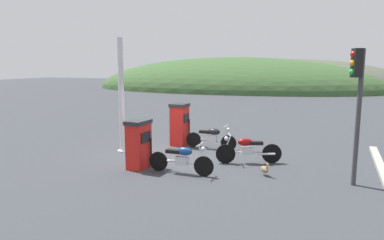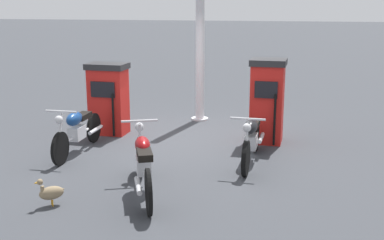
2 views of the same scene
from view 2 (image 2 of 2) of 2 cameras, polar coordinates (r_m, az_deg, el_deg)
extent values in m
plane|color=#383A3F|center=(9.70, -1.20, -2.56)|extent=(120.00, 120.00, 0.00)
cube|color=red|center=(10.31, -9.71, 2.13)|extent=(0.53, 0.77, 1.36)
cube|color=black|center=(10.02, -10.39, 3.51)|extent=(0.06, 0.52, 0.32)
cube|color=#262628|center=(10.19, -9.88, 6.21)|extent=(0.58, 0.84, 0.12)
cylinder|color=black|center=(10.00, -9.19, 0.59)|extent=(0.05, 0.05, 0.89)
cube|color=red|center=(9.64, 8.76, 1.85)|extent=(0.60, 0.65, 1.52)
cube|color=black|center=(9.29, 8.64, 3.51)|extent=(0.05, 0.43, 0.32)
cube|color=#262628|center=(9.51, 8.94, 6.70)|extent=(0.66, 0.71, 0.12)
cylinder|color=black|center=(9.35, 9.62, 0.01)|extent=(0.05, 0.05, 0.99)
cylinder|color=black|center=(8.57, -15.14, -3.25)|extent=(0.58, 0.06, 0.58)
cylinder|color=black|center=(9.80, -11.38, -0.90)|extent=(0.58, 0.06, 0.58)
cube|color=silver|center=(9.11, -13.30, -1.47)|extent=(0.36, 0.21, 0.24)
cylinder|color=silver|center=(9.16, -13.15, -1.70)|extent=(1.07, 0.07, 0.05)
ellipsoid|color=navy|center=(8.98, -13.59, 0.14)|extent=(0.48, 0.23, 0.24)
cube|color=black|center=(9.28, -12.68, 0.44)|extent=(0.44, 0.21, 0.10)
cylinder|color=silver|center=(8.52, -15.15, -1.24)|extent=(0.26, 0.04, 0.57)
cylinder|color=silver|center=(8.52, -15.04, 0.97)|extent=(0.05, 0.56, 0.04)
sphere|color=silver|center=(8.46, -15.29, 0.03)|extent=(0.14, 0.14, 0.14)
cylinder|color=silver|center=(9.57, -11.20, -1.12)|extent=(0.55, 0.08, 0.07)
cylinder|color=black|center=(7.81, 6.29, -4.49)|extent=(0.58, 0.10, 0.58)
cylinder|color=black|center=(9.13, 7.46, -1.82)|extent=(0.58, 0.10, 0.58)
cube|color=silver|center=(8.39, 6.90, -2.50)|extent=(0.37, 0.22, 0.24)
cylinder|color=silver|center=(8.46, 6.93, -2.73)|extent=(1.04, 0.10, 0.05)
ellipsoid|color=black|center=(8.25, 6.90, -0.76)|extent=(0.49, 0.24, 0.24)
cube|color=black|center=(8.59, 7.17, -0.40)|extent=(0.45, 0.22, 0.10)
cylinder|color=silver|center=(7.76, 6.39, -2.29)|extent=(0.26, 0.05, 0.57)
cylinder|color=silver|center=(7.76, 6.53, 0.14)|extent=(0.06, 0.56, 0.04)
sphere|color=silver|center=(7.69, 6.41, -0.90)|extent=(0.15, 0.15, 0.14)
cylinder|color=silver|center=(8.92, 8.08, -2.08)|extent=(0.55, 0.09, 0.07)
cylinder|color=black|center=(7.81, -6.10, -4.32)|extent=(0.60, 0.28, 0.63)
cylinder|color=black|center=(6.42, -5.10, -8.38)|extent=(0.60, 0.28, 0.63)
cube|color=silver|center=(7.12, -5.70, -5.26)|extent=(0.41, 0.32, 0.24)
cylinder|color=silver|center=(7.09, -5.66, -5.77)|extent=(1.05, 0.45, 0.05)
ellipsoid|color=maroon|center=(7.10, -5.80, -2.94)|extent=(0.53, 0.38, 0.24)
cube|color=black|center=(6.79, -5.57, -4.00)|extent=(0.48, 0.35, 0.10)
cylinder|color=silver|center=(7.68, -6.13, -2.28)|extent=(0.26, 0.13, 0.57)
cylinder|color=silver|center=(7.52, -6.15, -0.10)|extent=(0.24, 0.53, 0.04)
sphere|color=silver|center=(7.65, -6.18, -0.80)|extent=(0.18, 0.18, 0.14)
cylinder|color=silver|center=(6.59, -6.31, -7.62)|extent=(0.54, 0.27, 0.07)
ellipsoid|color=#847051|center=(6.97, -16.09, -8.19)|extent=(0.34, 0.36, 0.18)
cylinder|color=#847051|center=(6.93, -17.06, -7.90)|extent=(0.07, 0.07, 0.13)
sphere|color=#847051|center=(6.88, -17.34, -6.92)|extent=(0.12, 0.12, 0.08)
cone|color=orange|center=(6.87, -17.79, -7.02)|extent=(0.06, 0.07, 0.04)
cone|color=#847051|center=(6.99, -14.90, -7.80)|extent=(0.09, 0.09, 0.06)
cylinder|color=orange|center=(6.99, -15.95, -9.33)|extent=(0.02, 0.02, 0.09)
cylinder|color=orange|center=(7.05, -16.07, -9.14)|extent=(0.02, 0.02, 0.09)
cylinder|color=silver|center=(11.20, 0.95, 10.22)|extent=(0.20, 0.20, 4.07)
cylinder|color=silver|center=(11.51, 0.91, 0.16)|extent=(0.40, 0.40, 0.04)
camera|label=1|loc=(13.48, -61.11, 8.46)|focal=32.63mm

